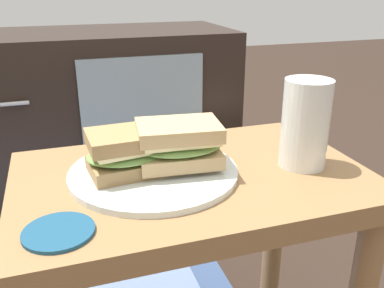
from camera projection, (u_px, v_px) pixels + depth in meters
The scene contains 8 objects.
side_table at pixel (192, 222), 0.71m from camera, with size 0.56×0.36×0.46m.
tv_cabinet at pixel (100, 111), 1.56m from camera, with size 0.96×0.46×0.58m.
plate at pixel (154, 172), 0.67m from camera, with size 0.27×0.27×0.01m, color silver.
sandwich_front at pixel (126, 152), 0.65m from camera, with size 0.13×0.11×0.07m.
sandwich_back at pixel (179, 143), 0.66m from camera, with size 0.15×0.11×0.07m.
beer_glass at pixel (305, 125), 0.68m from camera, with size 0.08×0.08×0.14m.
coaster at pixel (59, 232), 0.52m from camera, with size 0.09×0.09×0.01m, color navy.
paper_bag at pixel (255, 176), 1.38m from camera, with size 0.23×0.18×0.31m.
Camera 1 is at (-0.19, -0.58, 0.75)m, focal length 39.56 mm.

